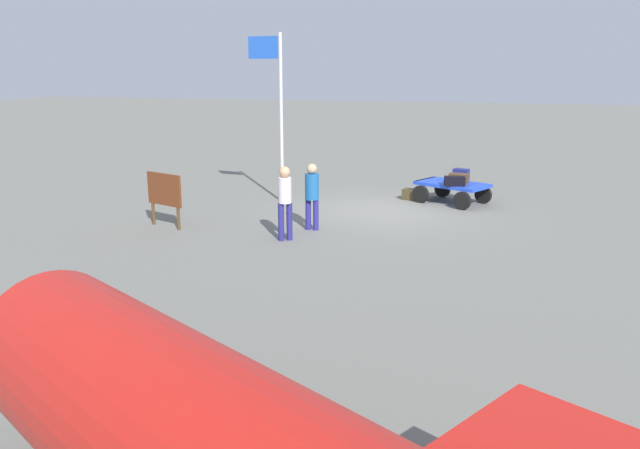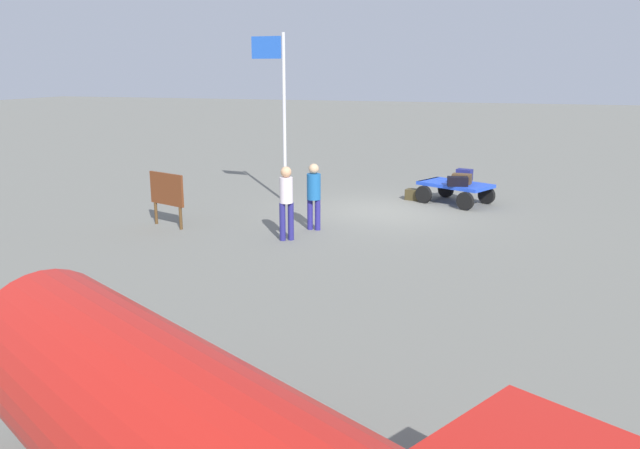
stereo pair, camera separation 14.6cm
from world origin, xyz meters
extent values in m
plane|color=slate|center=(0.00, 0.00, 0.00)|extent=(120.00, 120.00, 0.00)
cube|color=blue|center=(-1.70, -1.71, 0.57)|extent=(2.34, 1.94, 0.10)
cube|color=blue|center=(-0.84, -2.14, 0.57)|extent=(0.56, 1.02, 0.10)
cylinder|color=black|center=(-0.80, -1.48, 0.26)|extent=(0.52, 0.34, 0.52)
cylinder|color=black|center=(-1.33, -2.56, 0.26)|extent=(0.52, 0.34, 0.52)
cylinder|color=black|center=(-2.08, -0.85, 0.26)|extent=(0.52, 0.34, 0.52)
cylinder|color=black|center=(-2.61, -1.93, 0.26)|extent=(0.52, 0.34, 0.52)
cube|color=navy|center=(-1.91, -2.21, 0.80)|extent=(0.51, 0.39, 0.35)
cube|color=black|center=(-1.81, -1.21, 0.76)|extent=(0.63, 0.42, 0.27)
cube|color=#493420|center=(-1.88, -1.64, 0.77)|extent=(0.58, 0.38, 0.29)
cube|color=#3E341D|center=(-0.49, -1.85, 0.16)|extent=(0.62, 0.45, 0.33)
cylinder|color=navy|center=(1.23, 2.59, 0.39)|extent=(0.14, 0.14, 0.78)
cylinder|color=navy|center=(1.43, 2.59, 0.39)|extent=(0.14, 0.14, 0.78)
cylinder|color=#1A5B9D|center=(1.33, 2.59, 1.10)|extent=(0.34, 0.34, 0.64)
sphere|color=tan|center=(1.33, 2.59, 1.54)|extent=(0.25, 0.25, 0.25)
cylinder|color=navy|center=(1.55, 3.67, 0.45)|extent=(0.14, 0.14, 0.90)
cylinder|color=navy|center=(1.71, 3.78, 0.45)|extent=(0.14, 0.14, 0.90)
cylinder|color=silver|center=(1.63, 3.73, 1.20)|extent=(0.42, 0.42, 0.60)
sphere|color=tan|center=(1.63, 3.73, 1.63)|extent=(0.25, 0.25, 0.25)
cone|color=black|center=(1.30, 12.15, 1.21)|extent=(1.46, 1.64, 1.38)
cylinder|color=silver|center=(3.22, -0.41, 2.47)|extent=(0.10, 0.10, 4.94)
cube|color=blue|center=(3.76, -0.41, 4.52)|extent=(0.96, 0.15, 0.63)
cylinder|color=#4C3319|center=(4.53, 3.57, 0.29)|extent=(0.08, 0.08, 0.57)
cylinder|color=#4C3319|center=(5.43, 3.25, 0.29)|extent=(0.08, 0.08, 0.57)
cube|color=#612F17|center=(4.98, 3.41, 0.98)|extent=(1.15, 0.46, 0.81)
camera|label=1|loc=(-3.32, 17.24, 3.94)|focal=35.49mm
camera|label=2|loc=(-3.46, 17.19, 3.94)|focal=35.49mm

